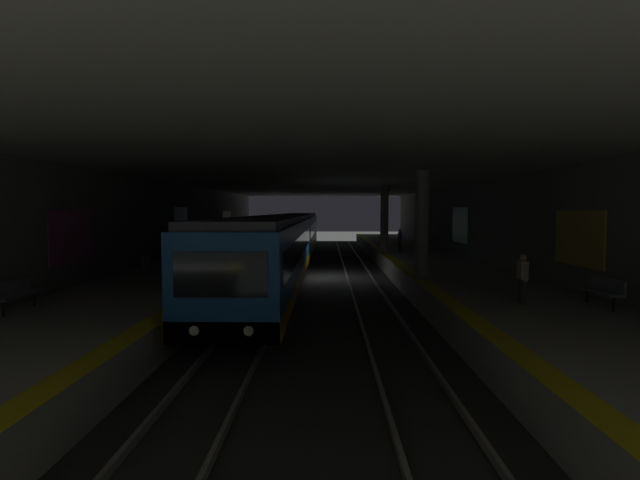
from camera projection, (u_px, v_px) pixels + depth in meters
The scene contains 21 objects.
ground_plane at pixel (321, 278), 27.60m from camera, with size 120.00×120.00×0.00m, color #2D302D.
track_left at pixel (359, 276), 27.57m from camera, with size 60.00×1.53×0.16m.
track_right at pixel (284, 276), 27.63m from camera, with size 60.00×1.53×0.16m.
platform_left at pixel (434, 269), 27.48m from camera, with size 60.00×5.30×1.06m.
platform_right at pixel (210, 269), 27.67m from camera, with size 60.00×5.30×1.06m.
wall_left at pixel (485, 230), 27.31m from camera, with size 60.00×0.56×5.60m.
wall_right at pixel (160, 230), 27.59m from camera, with size 60.00×0.56×5.60m.
ceiling_slab at pixel (321, 178), 27.24m from camera, with size 60.00×19.40×0.40m.
pillar_near at pixel (422, 225), 20.01m from camera, with size 0.56×0.56×4.55m.
pillar_far at pixel (384, 219), 33.14m from camera, with size 0.56×0.56×4.55m.
metro_train at pixel (289, 239), 31.19m from camera, with size 40.06×2.83×3.49m.
bench_left_mid at pixel (603, 289), 14.07m from camera, with size 1.70×0.47×0.86m.
bench_left_far at pixel (420, 237), 41.73m from camera, with size 1.70×0.47×0.86m.
bench_right_near at pixel (16, 293), 13.46m from camera, with size 1.70×0.47×0.86m.
bench_right_mid at pixel (174, 251), 27.43m from camera, with size 1.70×0.47×0.86m.
person_waiting_near at pixel (196, 241), 30.00m from camera, with size 0.60×0.24×1.73m.
person_walking_mid at pixel (400, 240), 32.30m from camera, with size 0.60×0.22×1.60m.
person_standing_far at pixel (523, 277), 14.55m from camera, with size 0.60×0.22×1.52m.
suitcase_rolling at pixel (168, 256), 25.99m from camera, with size 0.38×0.21×1.02m.
backpack_on_floor at pixel (203, 265), 23.15m from camera, with size 0.30×0.20×0.40m.
trash_bin at pixel (146, 265), 21.19m from camera, with size 0.44×0.44×0.85m.
Camera 1 is at (-27.41, -0.32, 3.93)m, focal length 26.58 mm.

